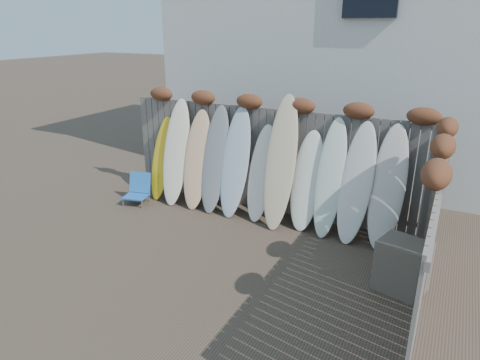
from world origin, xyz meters
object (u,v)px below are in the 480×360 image
at_px(beach_chair, 138,189).
at_px(surfboard_0, 162,158).
at_px(lattice_panel, 429,230).
at_px(wooden_crate, 402,266).

bearing_deg(beach_chair, surfboard_0, 61.16).
distance_m(lattice_panel, surfboard_0, 5.26).
height_order(beach_chair, wooden_crate, wooden_crate).
relative_size(wooden_crate, surfboard_0, 0.41).
distance_m(beach_chair, wooden_crate, 5.27).
bearing_deg(lattice_panel, surfboard_0, 165.15).
height_order(wooden_crate, lattice_panel, lattice_panel).
bearing_deg(lattice_panel, beach_chair, 170.72).
bearing_deg(beach_chair, lattice_panel, -4.05).
bearing_deg(wooden_crate, lattice_panel, 58.49).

